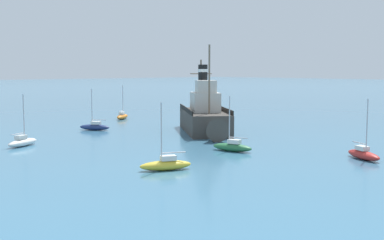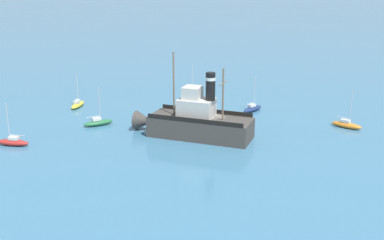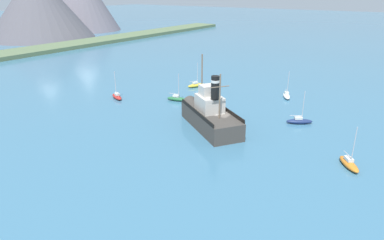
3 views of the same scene
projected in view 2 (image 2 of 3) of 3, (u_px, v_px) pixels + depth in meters
The scene contains 8 objects.
ground_plane at pixel (212, 135), 57.28m from camera, with size 600.00×600.00×0.00m, color teal.
old_tugboat at pixel (195, 122), 56.32m from camera, with size 10.87×13.81×9.90m.
sailboat_red at pixel (13, 142), 53.77m from camera, with size 2.60×3.91×4.90m.
sailboat_orange at pixel (347, 125), 59.86m from camera, with size 3.67×3.21×4.90m.
sailboat_navy at pixel (252, 108), 66.91m from camera, with size 3.01×3.78×4.90m.
sailboat_yellow at pixel (78, 104), 68.95m from camera, with size 3.92×2.56×4.90m.
sailboat_white at pixel (191, 92), 76.02m from camera, with size 3.87×2.76×4.90m.
sailboat_green at pixel (98, 122), 60.73m from camera, with size 2.08×3.96×4.90m.
Camera 2 is at (-52.04, 15.30, 18.66)m, focal length 45.00 mm.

